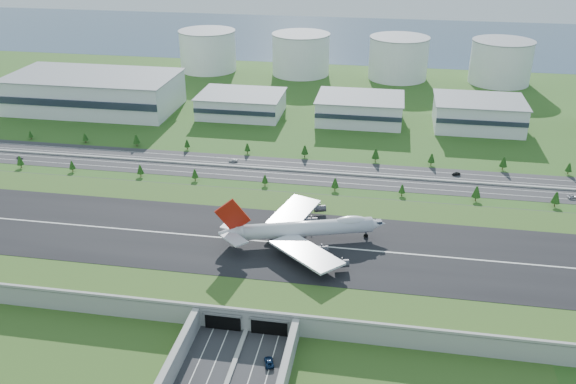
% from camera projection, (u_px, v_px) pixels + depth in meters
% --- Properties ---
extents(ground, '(1200.00, 1200.00, 0.00)m').
position_uv_depth(ground, '(273.00, 259.00, 263.58)').
color(ground, '#2F551A').
rests_on(ground, ground).
extents(airfield_deck, '(520.00, 100.00, 9.20)m').
position_uv_depth(airfield_deck, '(273.00, 250.00, 261.72)').
color(airfield_deck, gray).
rests_on(airfield_deck, ground).
extents(north_expressway, '(560.00, 36.00, 0.12)m').
position_uv_depth(north_expressway, '(305.00, 172.00, 348.00)').
color(north_expressway, '#28282B').
rests_on(north_expressway, ground).
extents(tree_row, '(503.51, 48.61, 8.40)m').
position_uv_depth(tree_row, '(321.00, 166.00, 343.54)').
color(tree_row, '#3D2819').
rests_on(tree_row, ground).
extents(hangar_west, '(120.00, 60.00, 25.00)m').
position_uv_depth(hangar_west, '(94.00, 92.00, 448.54)').
color(hangar_west, silver).
rests_on(hangar_west, ground).
extents(hangar_mid_a, '(58.00, 42.00, 15.00)m').
position_uv_depth(hangar_mid_a, '(241.00, 104.00, 438.38)').
color(hangar_mid_a, silver).
rests_on(hangar_mid_a, ground).
extents(hangar_mid_b, '(58.00, 42.00, 17.00)m').
position_uv_depth(hangar_mid_b, '(360.00, 109.00, 425.00)').
color(hangar_mid_b, silver).
rests_on(hangar_mid_b, ground).
extents(hangar_mid_c, '(58.00, 42.00, 19.00)m').
position_uv_depth(hangar_mid_c, '(478.00, 114.00, 412.37)').
color(hangar_mid_c, silver).
rests_on(hangar_mid_c, ground).
extents(fuel_tank_a, '(50.00, 50.00, 35.00)m').
position_uv_depth(fuel_tank_a, '(208.00, 51.00, 549.88)').
color(fuel_tank_a, silver).
rests_on(fuel_tank_a, ground).
extents(fuel_tank_b, '(50.00, 50.00, 35.00)m').
position_uv_depth(fuel_tank_b, '(301.00, 54.00, 536.92)').
color(fuel_tank_b, silver).
rests_on(fuel_tank_b, ground).
extents(fuel_tank_c, '(50.00, 50.00, 35.00)m').
position_uv_depth(fuel_tank_c, '(398.00, 58.00, 523.97)').
color(fuel_tank_c, silver).
rests_on(fuel_tank_c, ground).
extents(fuel_tank_d, '(50.00, 50.00, 35.00)m').
position_uv_depth(fuel_tank_d, '(501.00, 62.00, 511.02)').
color(fuel_tank_d, silver).
rests_on(fuel_tank_d, ground).
extents(bay_water, '(1200.00, 260.00, 0.06)m').
position_uv_depth(bay_water, '(354.00, 37.00, 690.26)').
color(bay_water, '#31475F').
rests_on(bay_water, ground).
extents(boeing_747, '(70.82, 65.92, 22.59)m').
position_uv_depth(boeing_747, '(303.00, 229.00, 258.03)').
color(boeing_747, silver).
rests_on(boeing_747, airfield_deck).
extents(car_2, '(4.66, 6.75, 1.71)m').
position_uv_depth(car_2, '(269.00, 362.00, 203.00)').
color(car_2, '#0C1E3D').
rests_on(car_2, ground).
extents(car_4, '(4.04, 1.74, 1.36)m').
position_uv_depth(car_4, '(20.00, 158.00, 365.21)').
color(car_4, '#57585C').
rests_on(car_4, ground).
extents(car_5, '(4.92, 3.28, 1.53)m').
position_uv_depth(car_5, '(456.00, 174.00, 343.18)').
color(car_5, black).
rests_on(car_5, ground).
extents(car_6, '(5.89, 3.93, 1.50)m').
position_uv_depth(car_6, '(573.00, 197.00, 316.65)').
color(car_6, silver).
rests_on(car_6, ground).
extents(car_7, '(5.94, 3.36, 1.62)m').
position_uv_depth(car_7, '(233.00, 160.00, 360.99)').
color(car_7, silver).
rests_on(car_7, ground).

